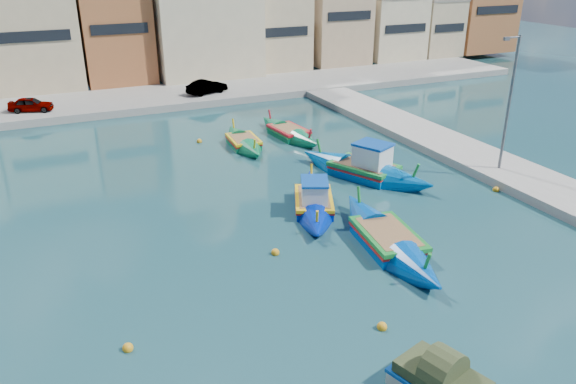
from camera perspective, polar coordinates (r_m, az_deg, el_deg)
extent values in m
plane|color=#163F43|center=(21.40, -3.03, -11.04)|extent=(160.00, 160.00, 0.00)
cube|color=gray|center=(50.30, -17.01, 8.73)|extent=(80.00, 8.00, 0.60)
cube|color=tan|center=(56.65, -24.74, 14.16)|extent=(7.88, 7.44, 8.99)
cube|color=black|center=(52.85, -24.69, 14.15)|extent=(6.30, 0.10, 0.90)
cube|color=#A55E34|center=(56.53, -17.20, 15.42)|extent=(6.17, 6.13, 9.43)
cube|color=black|center=(53.41, -16.73, 15.58)|extent=(4.93, 0.10, 0.90)
cube|color=tan|center=(59.02, -9.70, 14.73)|extent=(7.31, 7.69, 6.05)
cube|color=gray|center=(58.66, -9.92, 17.79)|extent=(7.46, 7.85, 0.30)
cube|color=black|center=(55.27, -8.58, 14.55)|extent=(5.85, 0.10, 0.90)
cube|color=tan|center=(61.33, -2.24, 15.98)|extent=(7.54, 7.30, 7.41)
cube|color=black|center=(57.91, -0.77, 15.93)|extent=(6.03, 0.10, 0.90)
cube|color=tan|center=(64.49, 4.60, 17.27)|extent=(6.36, 6.97, 9.63)
cube|color=black|center=(61.40, 6.29, 17.37)|extent=(5.09, 0.10, 0.90)
cube|color=beige|center=(68.34, 10.13, 16.08)|extent=(6.63, 6.70, 6.65)
cube|color=black|center=(65.55, 11.88, 15.95)|extent=(5.30, 0.10, 0.90)
cube|color=tan|center=(72.31, 14.10, 15.96)|extent=(5.08, 7.51, 6.20)
cube|color=black|center=(69.35, 16.11, 15.73)|extent=(4.06, 0.10, 0.90)
cube|color=#A55E34|center=(76.05, 18.85, 16.96)|extent=(7.79, 6.00, 9.33)
cube|color=black|center=(73.81, 20.55, 16.95)|extent=(6.23, 0.10, 0.90)
cube|color=beige|center=(59.08, -9.02, 17.69)|extent=(10.00, 10.00, 12.00)
cylinder|color=#595B60|center=(33.79, 21.47, 7.87)|extent=(0.16, 0.16, 8.00)
cylinder|color=#595B60|center=(32.79, 21.98, 14.38)|extent=(1.00, 0.10, 0.10)
cube|color=#595B60|center=(32.44, 21.33, 14.30)|extent=(0.35, 0.15, 0.18)
imported|color=#4C1919|center=(48.24, -24.67, 8.09)|extent=(3.51, 2.17, 1.12)
imported|color=#4C1919|center=(50.20, -8.24, 10.54)|extent=(3.89, 2.44, 1.21)
cube|color=#0022AC|center=(28.57, 2.63, -1.32)|extent=(2.96, 3.66, 0.90)
cone|color=#0022AC|center=(30.98, 2.39, 0.80)|extent=(2.85, 3.42, 2.30)
cone|color=#0022AC|center=(26.17, 2.90, -3.64)|extent=(2.85, 3.42, 2.30)
cube|color=yellow|center=(28.42, 2.64, -0.63)|extent=(3.10, 3.85, 0.16)
cube|color=red|center=(28.48, 2.63, -0.92)|extent=(3.07, 3.75, 0.09)
cube|color=olive|center=(28.39, 2.64, -0.49)|extent=(2.59, 3.28, 0.05)
cylinder|color=yellow|center=(31.01, 2.39, 1.97)|extent=(0.29, 0.44, 0.98)
cylinder|color=yellow|center=(25.68, 2.96, -2.74)|extent=(0.29, 0.44, 0.98)
cube|color=white|center=(27.77, 2.71, 0.05)|extent=(1.82, 2.00, 0.99)
cube|color=#0F47A5|center=(27.56, 2.73, 1.09)|extent=(1.93, 2.14, 0.11)
cube|color=#005AA6|center=(32.85, 7.69, 1.93)|extent=(3.52, 4.15, 1.11)
cone|color=#005AA6|center=(34.36, 3.59, 3.17)|extent=(3.41, 3.93, 2.77)
cone|color=#005AA6|center=(31.50, 12.17, 0.76)|extent=(3.41, 3.93, 2.77)
cube|color=#1B8932|center=(32.69, 7.73, 2.70)|extent=(3.68, 4.36, 0.20)
cube|color=red|center=(32.76, 7.72, 2.37)|extent=(3.65, 4.26, 0.11)
cube|color=olive|center=(32.66, 7.74, 2.84)|extent=(3.08, 3.72, 0.07)
cylinder|color=#1B8932|center=(34.29, 3.23, 4.41)|extent=(0.36, 0.54, 1.21)
cylinder|color=#1B8932|center=(31.11, 12.75, 1.86)|extent=(0.36, 0.54, 1.21)
cube|color=white|center=(32.20, 8.57, 3.65)|extent=(2.18, 2.29, 1.22)
cube|color=#0F47A5|center=(31.98, 8.64, 4.79)|extent=(2.31, 2.45, 0.13)
cube|color=#0A6D45|center=(39.78, 0.07, 5.90)|extent=(2.10, 3.18, 0.92)
cone|color=#0A6D45|center=(41.86, -1.67, 6.84)|extent=(2.08, 2.96, 2.31)
cone|color=#0A6D45|center=(37.73, 1.99, 4.98)|extent=(2.08, 2.96, 2.31)
cube|color=red|center=(39.67, 0.07, 6.43)|extent=(2.19, 3.35, 0.16)
cube|color=#197F33|center=(39.72, 0.07, 6.20)|extent=(2.20, 3.24, 0.09)
cube|color=olive|center=(39.65, 0.07, 6.53)|extent=(1.81, 2.88, 0.05)
cylinder|color=red|center=(41.90, -1.84, 7.70)|extent=(0.17, 0.44, 1.00)
cylinder|color=red|center=(37.35, 2.20, 5.75)|extent=(0.17, 0.44, 1.00)
cube|color=#0A7143|center=(37.87, -4.52, 4.90)|extent=(1.92, 2.75, 0.87)
cone|color=#0A7143|center=(39.86, -5.44, 5.88)|extent=(1.91, 2.59, 2.16)
cone|color=#0A7143|center=(35.88, -3.52, 3.95)|extent=(1.91, 2.59, 2.16)
cube|color=yellow|center=(37.76, -4.54, 5.43)|extent=(2.00, 2.90, 0.16)
cube|color=red|center=(37.81, -4.53, 5.20)|extent=(2.01, 2.81, 0.09)
cube|color=olive|center=(37.74, -4.55, 5.53)|extent=(1.64, 2.50, 0.05)
cylinder|color=yellow|center=(39.89, -5.55, 6.74)|extent=(0.15, 0.42, 0.95)
cylinder|color=yellow|center=(35.50, -3.44, 4.71)|extent=(0.15, 0.42, 0.95)
cube|color=#0047A6|center=(25.28, 10.08, -5.05)|extent=(2.62, 3.88, 1.06)
cone|color=#0047A6|center=(27.66, 7.41, -2.17)|extent=(2.58, 3.60, 2.68)
cone|color=#0047A6|center=(23.00, 13.35, -8.27)|extent=(2.58, 3.60, 2.68)
cube|color=#1A842D|center=(25.08, 10.15, -4.16)|extent=(2.73, 4.08, 0.19)
cube|color=red|center=(25.17, 10.12, -4.54)|extent=(2.73, 3.96, 0.11)
cube|color=olive|center=(25.04, 10.17, -3.99)|extent=(2.26, 3.51, 0.06)
cylinder|color=#1A842D|center=(27.62, 7.24, -0.63)|extent=(0.22, 0.52, 1.15)
cylinder|color=#1A842D|center=(22.44, 13.88, -7.14)|extent=(0.22, 0.52, 1.15)
cube|color=#0F47A5|center=(17.79, 15.29, -18.27)|extent=(2.34, 3.24, 0.12)
cube|color=#2D381E|center=(17.62, 15.39, -17.60)|extent=(2.12, 2.82, 0.35)
cylinder|color=#2D381E|center=(17.51, 15.45, -17.17)|extent=(1.29, 2.58, 0.61)
sphere|color=orange|center=(19.80, -15.96, -14.99)|extent=(0.36, 0.36, 0.36)
sphere|color=orange|center=(24.37, -1.30, -6.16)|extent=(0.36, 0.36, 0.36)
sphere|color=orange|center=(39.05, -9.00, 5.11)|extent=(0.36, 0.36, 0.36)
sphere|color=orange|center=(32.65, 20.37, 0.22)|extent=(0.36, 0.36, 0.36)
sphere|color=orange|center=(20.25, 9.53, -13.35)|extent=(0.36, 0.36, 0.36)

